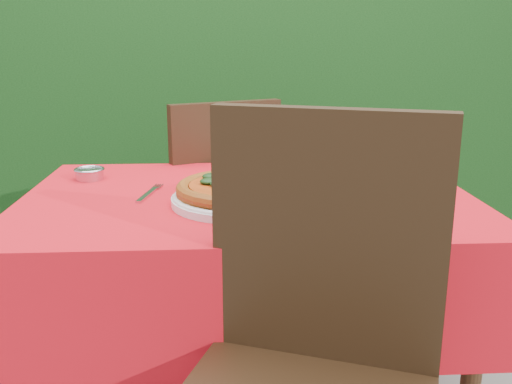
{
  "coord_description": "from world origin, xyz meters",
  "views": [
    {
      "loc": [
        -0.07,
        -1.56,
        1.17
      ],
      "look_at": [
        0.02,
        -0.05,
        0.77
      ],
      "focal_mm": 40.0,
      "sensor_mm": 36.0,
      "label": 1
    }
  ],
  "objects": [
    {
      "name": "hedge",
      "position": [
        0.0,
        1.55,
        0.92
      ],
      "size": [
        3.2,
        0.55,
        1.78
      ],
      "color": "black",
      "rests_on": "ground"
    },
    {
      "name": "water_glass",
      "position": [
        0.45,
        0.09,
        0.79
      ],
      "size": [
        0.07,
        0.07,
        0.09
      ],
      "color": "silver",
      "rests_on": "dining_table"
    },
    {
      "name": "chair_far",
      "position": [
        -0.1,
        0.6,
        0.55
      ],
      "size": [
        0.57,
        0.57,
        0.96
      ],
      "rotation": [
        0.0,
        0.0,
        3.57
      ],
      "color": "black",
      "rests_on": "ground"
    },
    {
      "name": "wine_glass",
      "position": [
        0.36,
        0.27,
        0.87
      ],
      "size": [
        0.07,
        0.07,
        0.18
      ],
      "color": "silver",
      "rests_on": "dining_table"
    },
    {
      "name": "fork",
      "position": [
        -0.28,
        0.0,
        0.75
      ],
      "size": [
        0.07,
        0.21,
        0.01
      ],
      "primitive_type": "cube",
      "rotation": [
        0.0,
        0.0,
        -0.2
      ],
      "color": "#B8B7BF",
      "rests_on": "dining_table"
    },
    {
      "name": "steel_ramekin",
      "position": [
        -0.49,
        0.21,
        0.76
      ],
      "size": [
        0.09,
        0.09,
        0.03
      ],
      "primitive_type": "cylinder",
      "color": "silver",
      "rests_on": "dining_table"
    },
    {
      "name": "pasta_plate",
      "position": [
        0.12,
        0.29,
        0.78
      ],
      "size": [
        0.3,
        0.3,
        0.09
      ],
      "rotation": [
        0.0,
        0.0,
        0.3
      ],
      "color": "white",
      "rests_on": "dining_table"
    },
    {
      "name": "pizza_plate",
      "position": [
        -0.02,
        -0.09,
        0.78
      ],
      "size": [
        0.37,
        0.37,
        0.07
      ],
      "rotation": [
        0.0,
        0.0,
        0.01
      ],
      "color": "white",
      "rests_on": "dining_table"
    },
    {
      "name": "chair_near",
      "position": [
        0.09,
        -0.6,
        0.6
      ],
      "size": [
        0.61,
        0.61,
        1.05
      ],
      "rotation": [
        0.0,
        0.0,
        -0.36
      ],
      "color": "black",
      "rests_on": "ground"
    },
    {
      "name": "dining_table",
      "position": [
        0.0,
        0.0,
        0.6
      ],
      "size": [
        1.26,
        0.86,
        0.75
      ],
      "color": "#422915",
      "rests_on": "ground"
    }
  ]
}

